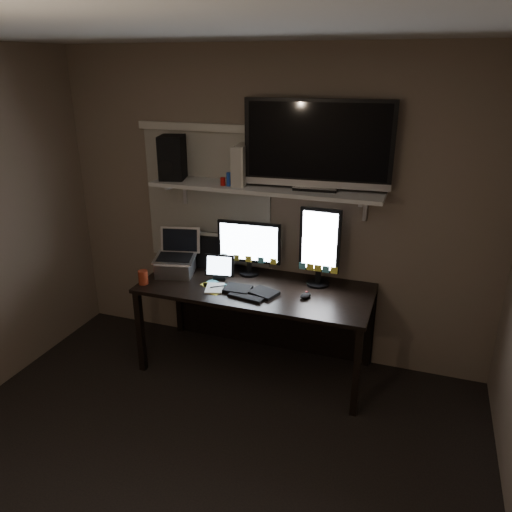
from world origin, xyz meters
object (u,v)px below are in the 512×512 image
at_px(laptop, 174,254).
at_px(game_console, 242,165).
at_px(cup, 143,277).
at_px(mouse, 306,296).
at_px(speaker, 172,157).
at_px(monitor_portrait, 320,247).
at_px(tv, 318,145).
at_px(desk, 261,300).
at_px(tablet, 220,267).
at_px(monitor_landscape, 249,248).
at_px(keyboard, 251,291).

distance_m(laptop, game_console, 0.90).
height_order(laptop, cup, laptop).
relative_size(mouse, speaker, 0.30).
relative_size(monitor_portrait, tv, 0.58).
bearing_deg(mouse, cup, -154.00).
relative_size(desk, cup, 16.30).
distance_m(tablet, laptop, 0.39).
bearing_deg(laptop, tablet, -5.16).
bearing_deg(monitor_portrait, mouse, -95.06).
bearing_deg(game_console, monitor_landscape, 6.77).
relative_size(monitor_landscape, speaker, 1.52).
bearing_deg(laptop, keyboard, -22.41).
height_order(monitor_landscape, mouse, monitor_landscape).
distance_m(monitor_landscape, monitor_portrait, 0.59).
xyz_separation_m(desk, tablet, (-0.32, -0.07, 0.28)).
xyz_separation_m(desk, cup, (-0.85, -0.36, 0.23)).
height_order(monitor_landscape, game_console, game_console).
bearing_deg(monitor_landscape, tablet, -142.15).
distance_m(desk, cup, 0.95).
xyz_separation_m(game_console, speaker, (-0.59, 0.01, 0.02)).
bearing_deg(monitor_landscape, monitor_portrait, -5.29).
bearing_deg(cup, tv, 21.21).
bearing_deg(monitor_portrait, desk, -168.33).
xyz_separation_m(monitor_portrait, cup, (-1.30, -0.44, -0.26)).
height_order(game_console, speaker, speaker).
distance_m(desk, keyboard, 0.30).
relative_size(monitor_portrait, cup, 5.70).
height_order(desk, monitor_landscape, monitor_landscape).
relative_size(mouse, game_console, 0.34).
relative_size(cup, tv, 0.10).
bearing_deg(keyboard, mouse, 15.68).
height_order(desk, speaker, speaker).
bearing_deg(speaker, keyboard, -37.69).
distance_m(monitor_landscape, keyboard, 0.42).
bearing_deg(monitor_landscape, mouse, -30.83).
bearing_deg(monitor_portrait, keyboard, -143.07).
bearing_deg(keyboard, monitor_portrait, 44.05).
bearing_deg(desk, laptop, -170.17).
distance_m(cup, game_console, 1.17).
height_order(desk, laptop, laptop).
bearing_deg(mouse, game_console, 173.82).
relative_size(monitor_portrait, speaker, 1.84).
relative_size(monitor_portrait, mouse, 6.14).
xyz_separation_m(monitor_landscape, monitor_portrait, (0.58, -0.02, 0.09)).
height_order(desk, tablet, tablet).
height_order(laptop, tv, tv).
xyz_separation_m(desk, speaker, (-0.78, 0.09, 1.10)).
xyz_separation_m(monitor_portrait, laptop, (-1.14, -0.20, -0.13)).
distance_m(tv, speaker, 1.18).
xyz_separation_m(monitor_landscape, tv, (0.52, 0.03, 0.84)).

